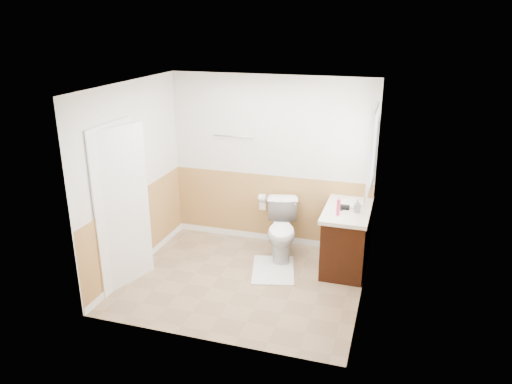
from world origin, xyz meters
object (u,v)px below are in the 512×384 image
(bath_mat, at_px, (273,270))
(vanity_cabinet, at_px, (347,239))
(soap_dispenser, at_px, (357,206))
(lotion_bottle, at_px, (338,207))
(toilet, at_px, (282,230))

(bath_mat, relative_size, vanity_cabinet, 0.73)
(vanity_cabinet, bearing_deg, soap_dispenser, -46.03)
(lotion_bottle, height_order, soap_dispenser, lotion_bottle)
(toilet, bearing_deg, lotion_bottle, -35.21)
(bath_mat, distance_m, lotion_bottle, 1.26)
(lotion_bottle, bearing_deg, bath_mat, -169.74)
(bath_mat, height_order, vanity_cabinet, vanity_cabinet)
(lotion_bottle, distance_m, soap_dispenser, 0.28)
(bath_mat, bearing_deg, soap_dispenser, 17.51)
(toilet, bearing_deg, soap_dispenser, -21.46)
(toilet, distance_m, lotion_bottle, 1.03)
(bath_mat, bearing_deg, lotion_bottle, 10.26)
(vanity_cabinet, xyz_separation_m, soap_dispenser, (0.12, -0.12, 0.54))
(vanity_cabinet, relative_size, soap_dispenser, 6.28)
(toilet, relative_size, bath_mat, 1.00)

